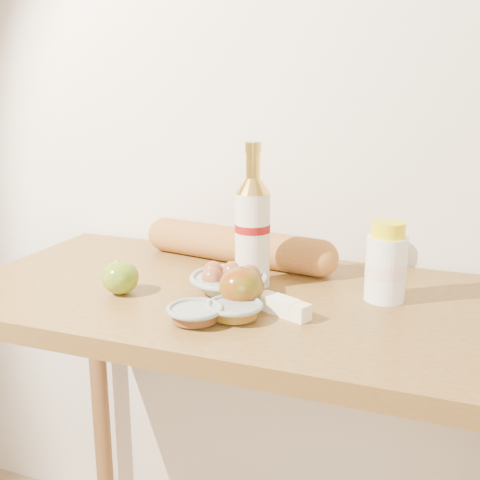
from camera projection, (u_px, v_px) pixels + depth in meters
name	position (u px, v px, depth m)	size (l,w,h in m)	color
back_wall	(294.00, 90.00, 1.43)	(3.50, 0.02, 2.60)	white
table	(245.00, 348.00, 1.26)	(1.20, 0.60, 0.90)	olive
bourbon_bottle	(253.00, 229.00, 1.25)	(0.08, 0.08, 0.30)	beige
cream_bottle	(386.00, 264.00, 1.18)	(0.09, 0.09, 0.16)	white
egg_bowl	(229.00, 281.00, 1.23)	(0.19, 0.19, 0.06)	#919E98
baguette	(237.00, 245.00, 1.43)	(0.51, 0.16, 0.08)	#C4813B
apple_yellowgreen	(120.00, 277.00, 1.22)	(0.09, 0.09, 0.07)	olive
apple_redgreen_right	(241.00, 287.00, 1.15)	(0.09, 0.09, 0.08)	#980B08
sugar_bowl	(195.00, 314.00, 1.08)	(0.14, 0.14, 0.03)	gray
syrup_bowl	(234.00, 310.00, 1.10)	(0.13, 0.13, 0.03)	gray
butter_stick	(283.00, 307.00, 1.12)	(0.11, 0.07, 0.03)	#FFF9C5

